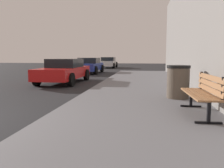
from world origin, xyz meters
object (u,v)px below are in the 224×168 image
object	(u,v)px
car_red	(64,71)
car_blue	(89,65)
trash_bin	(178,82)
car_white	(108,62)
bench	(204,91)

from	to	relation	value
car_red	car_blue	size ratio (longest dim) A/B	1.08
car_red	car_blue	world-z (taller)	same
trash_bin	car_red	distance (m)	7.01
car_white	car_blue	bearing A→B (deg)	88.85
bench	car_blue	xyz separation A→B (m)	(-5.86, 13.36, -0.02)
trash_bin	car_white	xyz separation A→B (m)	(-5.41, 20.34, -0.01)
bench	car_red	xyz separation A→B (m)	(-5.53, 6.59, -0.02)
trash_bin	car_white	world-z (taller)	car_white
bench	trash_bin	xyz separation A→B (m)	(-0.27, 1.96, -0.01)
bench	car_red	bearing A→B (deg)	128.23
car_red	car_white	size ratio (longest dim) A/B	1.09
car_white	trash_bin	bearing A→B (deg)	104.89
car_white	car_red	bearing A→B (deg)	90.53
trash_bin	car_red	size ratio (longest dim) A/B	0.22
bench	car_blue	distance (m)	14.59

